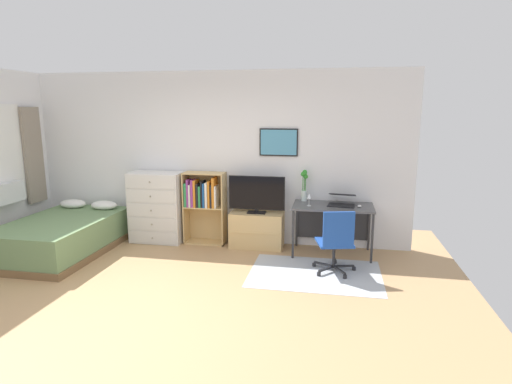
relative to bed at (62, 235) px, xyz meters
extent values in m
plane|color=tan|center=(2.09, -1.37, -0.26)|extent=(7.20, 7.20, 0.00)
cube|color=white|center=(2.09, 1.06, 1.09)|extent=(6.12, 0.06, 2.70)
cube|color=black|center=(3.11, 1.01, 1.35)|extent=(0.59, 0.02, 0.42)
cube|color=#4C93B7|center=(3.11, 1.00, 1.35)|extent=(0.55, 0.01, 0.38)
cube|color=gray|center=(-0.85, 0.62, 1.12)|extent=(0.05, 0.40, 1.54)
cube|color=silver|center=(-0.80, -0.07, 0.64)|extent=(0.20, 0.52, 0.30)
cube|color=#B2B7BC|center=(3.76, -0.14, -0.26)|extent=(1.70, 1.20, 0.01)
cube|color=brown|center=(0.00, -0.02, -0.21)|extent=(1.29, 1.99, 0.10)
cube|color=#6B8C5B|center=(0.00, -0.02, 0.04)|extent=(1.25, 1.95, 0.41)
ellipsoid|color=white|center=(-0.28, 0.73, 0.31)|extent=(0.44, 0.28, 0.14)
ellipsoid|color=white|center=(0.28, 0.73, 0.31)|extent=(0.44, 0.28, 0.14)
cube|color=silver|center=(1.17, 0.79, 0.30)|extent=(0.84, 0.42, 1.13)
cube|color=silver|center=(1.17, 0.57, -0.15)|extent=(0.80, 0.01, 0.20)
sphere|color=#A59E8C|center=(1.17, 0.55, -0.15)|extent=(0.03, 0.03, 0.03)
cube|color=silver|center=(1.17, 0.57, 0.08)|extent=(0.80, 0.01, 0.20)
sphere|color=#A59E8C|center=(1.17, 0.55, 0.08)|extent=(0.03, 0.03, 0.03)
cube|color=silver|center=(1.17, 0.57, 0.30)|extent=(0.80, 0.01, 0.20)
sphere|color=#A59E8C|center=(1.17, 0.55, 0.30)|extent=(0.03, 0.03, 0.03)
cube|color=silver|center=(1.17, 0.57, 0.53)|extent=(0.80, 0.01, 0.20)
sphere|color=#A59E8C|center=(1.17, 0.55, 0.53)|extent=(0.03, 0.03, 0.03)
cube|color=silver|center=(1.17, 0.57, 0.75)|extent=(0.80, 0.01, 0.20)
sphere|color=#A59E8C|center=(1.17, 0.55, 0.75)|extent=(0.03, 0.03, 0.03)
cube|color=tan|center=(1.64, 0.85, 0.31)|extent=(0.02, 0.30, 1.14)
cube|color=tan|center=(2.28, 0.85, 0.31)|extent=(0.02, 0.30, 1.14)
cube|color=tan|center=(1.96, 0.85, -0.25)|extent=(0.65, 0.30, 0.02)
cube|color=tan|center=(1.96, 0.85, 0.33)|extent=(0.62, 0.30, 0.02)
cube|color=tan|center=(1.96, 0.85, 0.87)|extent=(0.62, 0.30, 0.02)
cube|color=tan|center=(1.96, 0.99, 0.31)|extent=(0.65, 0.01, 1.14)
cube|color=#2D8C4C|center=(1.68, 0.81, 0.53)|extent=(0.04, 0.21, 0.37)
cube|color=#8C388C|center=(1.72, 0.80, 0.56)|extent=(0.03, 0.18, 0.43)
cube|color=white|center=(1.75, 0.80, 0.52)|extent=(0.03, 0.19, 0.35)
cube|color=#8C388C|center=(1.79, 0.81, 0.55)|extent=(0.04, 0.20, 0.43)
cube|color=orange|center=(1.83, 0.81, 0.55)|extent=(0.04, 0.22, 0.42)
cube|color=black|center=(1.87, 0.79, 0.52)|extent=(0.03, 0.17, 0.37)
cube|color=#2D8C4C|center=(1.91, 0.82, 0.51)|extent=(0.03, 0.22, 0.34)
cube|color=black|center=(1.94, 0.82, 0.55)|extent=(0.02, 0.23, 0.41)
cube|color=#1E519E|center=(1.98, 0.81, 0.53)|extent=(0.03, 0.21, 0.38)
cube|color=white|center=(2.02, 0.81, 0.54)|extent=(0.04, 0.20, 0.39)
cube|color=orange|center=(2.06, 0.81, 0.55)|extent=(0.03, 0.20, 0.42)
cube|color=black|center=(2.10, 0.80, 0.52)|extent=(0.02, 0.19, 0.36)
cube|color=orange|center=(2.13, 0.82, 0.58)|extent=(0.04, 0.22, 0.47)
cube|color=white|center=(2.17, 0.81, 0.51)|extent=(0.02, 0.21, 0.34)
cube|color=tan|center=(2.81, 0.80, 0.01)|extent=(0.82, 0.40, 0.55)
cube|color=tan|center=(2.81, 0.59, 0.01)|extent=(0.82, 0.01, 0.02)
cube|color=black|center=(2.81, 0.78, 0.29)|extent=(0.28, 0.16, 0.02)
cube|color=black|center=(2.81, 0.78, 0.33)|extent=(0.06, 0.04, 0.05)
cube|color=black|center=(2.81, 0.78, 0.60)|extent=(0.86, 0.02, 0.52)
cube|color=black|center=(2.81, 0.76, 0.60)|extent=(0.83, 0.01, 0.49)
cube|color=#4C4C4F|center=(3.96, 0.68, 0.46)|extent=(1.16, 0.64, 0.03)
cube|color=#2D2D30|center=(3.41, 0.39, 0.09)|extent=(0.03, 0.03, 0.71)
cube|color=#2D2D30|center=(4.51, 0.39, 0.09)|extent=(0.03, 0.03, 0.71)
cube|color=#2D2D30|center=(3.41, 0.97, 0.09)|extent=(0.03, 0.03, 0.71)
cube|color=#2D2D30|center=(4.51, 0.97, 0.09)|extent=(0.03, 0.03, 0.71)
cube|color=#2D2D30|center=(3.96, 0.99, 0.13)|extent=(1.10, 0.02, 0.50)
cylinder|color=#232326|center=(4.26, 0.07, -0.24)|extent=(0.05, 0.05, 0.05)
cube|color=#232326|center=(4.13, 0.03, -0.20)|extent=(0.28, 0.10, 0.02)
cylinder|color=#232326|center=(4.01, 0.28, -0.24)|extent=(0.05, 0.05, 0.05)
cube|color=#232326|center=(4.00, 0.14, -0.20)|extent=(0.05, 0.28, 0.02)
cylinder|color=#232326|center=(3.73, 0.11, -0.24)|extent=(0.05, 0.05, 0.05)
cube|color=#232326|center=(3.86, 0.06, -0.20)|extent=(0.27, 0.13, 0.02)
cylinder|color=#232326|center=(3.81, -0.21, -0.24)|extent=(0.05, 0.05, 0.05)
cube|color=#232326|center=(3.90, -0.10, -0.20)|extent=(0.20, 0.23, 0.02)
cylinder|color=#232326|center=(4.14, -0.24, -0.24)|extent=(0.05, 0.05, 0.05)
cube|color=#232326|center=(4.06, -0.12, -0.20)|extent=(0.17, 0.25, 0.02)
cylinder|color=#232326|center=(3.99, 0.00, -0.03)|extent=(0.04, 0.04, 0.30)
cube|color=#1E479E|center=(3.99, 0.00, 0.13)|extent=(0.53, 0.53, 0.03)
cube|color=#1E479E|center=(4.04, -0.19, 0.37)|extent=(0.39, 0.13, 0.45)
cube|color=black|center=(4.07, 0.68, 0.48)|extent=(0.41, 0.30, 0.01)
cube|color=black|center=(4.07, 0.67, 0.49)|extent=(0.38, 0.28, 0.00)
cube|color=black|center=(4.09, 0.84, 0.61)|extent=(0.41, 0.28, 0.07)
cube|color=#234C5B|center=(4.09, 0.83, 0.61)|extent=(0.39, 0.26, 0.06)
ellipsoid|color=silver|center=(4.33, 0.64, 0.49)|extent=(0.06, 0.10, 0.03)
cylinder|color=silver|center=(3.52, 0.91, 0.56)|extent=(0.09, 0.09, 0.16)
cylinder|color=#3D8438|center=(3.54, 0.91, 0.69)|extent=(0.01, 0.01, 0.33)
sphere|color=#308B2C|center=(3.54, 0.91, 0.85)|extent=(0.07, 0.07, 0.07)
cylinder|color=#3D8438|center=(3.52, 0.92, 0.72)|extent=(0.01, 0.01, 0.40)
sphere|color=#308B2C|center=(3.52, 0.92, 0.92)|extent=(0.07, 0.07, 0.07)
cylinder|color=#3D8438|center=(3.50, 0.90, 0.71)|extent=(0.01, 0.01, 0.36)
sphere|color=#308B2C|center=(3.50, 0.90, 0.89)|extent=(0.07, 0.07, 0.07)
cylinder|color=#3D8438|center=(3.52, 0.90, 0.71)|extent=(0.01, 0.01, 0.38)
sphere|color=#308B2C|center=(3.52, 0.90, 0.90)|extent=(0.07, 0.07, 0.07)
cylinder|color=silver|center=(3.61, 0.59, 0.48)|extent=(0.06, 0.06, 0.01)
cylinder|color=silver|center=(3.61, 0.59, 0.53)|extent=(0.01, 0.01, 0.10)
cone|color=silver|center=(3.61, 0.59, 0.62)|extent=(0.07, 0.07, 0.07)
camera|label=1|loc=(3.95, -5.33, 1.85)|focal=29.27mm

